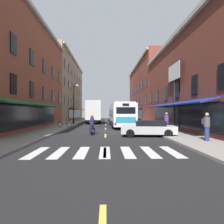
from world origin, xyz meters
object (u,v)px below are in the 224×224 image
at_px(billboard_sign, 174,78).
at_px(street_lamp_twin, 74,102).
at_px(box_truck, 93,112).
at_px(transit_bus, 120,114).
at_px(sedan_near, 96,117).
at_px(motorcycle_rider, 92,126).
at_px(pedestrian_near, 207,126).
at_px(pedestrian_mid, 167,122).
at_px(bicycle_near, 65,124).
at_px(sedan_mid, 148,128).

height_order(billboard_sign, street_lamp_twin, billboard_sign).
bearing_deg(box_truck, transit_bus, -59.81).
relative_size(sedan_near, motorcycle_rider, 2.25).
distance_m(billboard_sign, sedan_near, 27.07).
distance_m(pedestrian_near, pedestrian_mid, 4.74).
distance_m(motorcycle_rider, pedestrian_mid, 6.49).
bearing_deg(street_lamp_twin, bicycle_near, -89.92).
relative_size(motorcycle_rider, street_lamp_twin, 0.35).
bearing_deg(pedestrian_mid, sedan_near, 175.33).
height_order(billboard_sign, sedan_mid, billboard_sign).
bearing_deg(pedestrian_near, street_lamp_twin, -68.28).
relative_size(transit_bus, sedan_near, 2.43).
distance_m(box_truck, sedan_near, 11.64).
distance_m(transit_bus, bicycle_near, 7.52).
xyz_separation_m(transit_bus, street_lamp_twin, (-6.83, 3.26, 1.81)).
xyz_separation_m(motorcycle_rider, street_lamp_twin, (-3.70, 12.23, 2.72)).
bearing_deg(motorcycle_rider, billboard_sign, 17.39).
bearing_deg(billboard_sign, transit_bus, 128.45).
bearing_deg(sedan_near, street_lamp_twin, -99.88).
distance_m(billboard_sign, transit_bus, 9.00).
bearing_deg(box_truck, pedestrian_mid, -65.60).
height_order(box_truck, street_lamp_twin, street_lamp_twin).
height_order(pedestrian_near, pedestrian_mid, pedestrian_mid).
bearing_deg(box_truck, street_lamp_twin, -125.97).
xyz_separation_m(billboard_sign, street_lamp_twin, (-11.91, 9.66, -1.98)).
bearing_deg(bicycle_near, pedestrian_mid, -32.12).
xyz_separation_m(sedan_near, bicycle_near, (-2.67, -21.57, -0.25)).
xyz_separation_m(sedan_near, motorcycle_rider, (1.02, -27.59, -0.05)).
xyz_separation_m(box_truck, sedan_mid, (5.58, -17.57, -1.30)).
relative_size(pedestrian_mid, street_lamp_twin, 0.30).
distance_m(billboard_sign, bicycle_near, 13.33).
height_order(box_truck, sedan_near, box_truck).
bearing_deg(pedestrian_mid, street_lamp_twin, -160.75).
relative_size(pedestrian_near, street_lamp_twin, 0.30).
bearing_deg(street_lamp_twin, box_truck, 54.03).
xyz_separation_m(sedan_near, pedestrian_mid, (7.49, -27.94, 0.31)).
distance_m(sedan_near, pedestrian_mid, 28.93).
bearing_deg(pedestrian_mid, sedan_mid, -76.44).
xyz_separation_m(motorcycle_rider, pedestrian_mid, (6.47, -0.35, 0.35)).
xyz_separation_m(box_truck, sedan_near, (-0.07, 11.58, -1.20)).
bearing_deg(motorcycle_rider, pedestrian_mid, -3.14).
bearing_deg(street_lamp_twin, motorcycle_rider, -73.19).
bearing_deg(street_lamp_twin, transit_bus, -25.50).
height_order(billboard_sign, box_truck, billboard_sign).
distance_m(billboard_sign, pedestrian_mid, 5.52).
xyz_separation_m(bicycle_near, pedestrian_near, (11.24, -10.99, 0.58)).
distance_m(sedan_near, bicycle_near, 21.73).
bearing_deg(billboard_sign, sedan_near, 110.27).
relative_size(box_truck, motorcycle_rider, 3.61).
relative_size(transit_bus, pedestrian_mid, 6.36).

